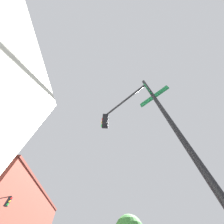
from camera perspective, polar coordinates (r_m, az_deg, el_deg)
The scene contains 1 object.
traffic_signal_near at distance 4.21m, azimuth 9.48°, elevation -3.39°, with size 2.37×2.32×6.49m.
Camera 1 is at (-8.50, -5.78, 1.29)m, focal length 18.14 mm.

